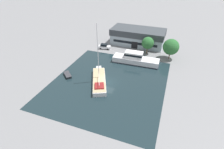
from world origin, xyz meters
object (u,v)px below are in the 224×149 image
warehouse_building (138,36)px  sailboat_moored (99,80)px  quay_tree_near_building (148,43)px  motor_cruiser (135,59)px  parked_car (104,46)px  small_dinghy (68,75)px  quay_tree_by_water (171,47)px

warehouse_building → sailboat_moored: sailboat_moored is taller
quay_tree_near_building → motor_cruiser: 8.65m
sailboat_moored → motor_cruiser: sailboat_moored is taller
quay_tree_near_building → motor_cruiser: size_ratio=0.40×
warehouse_building → parked_car: size_ratio=4.36×
warehouse_building → small_dinghy: bearing=-113.1°
quay_tree_by_water → motor_cruiser: size_ratio=0.46×
parked_car → motor_cruiser: motor_cruiser is taller
warehouse_building → small_dinghy: 31.40m
warehouse_building → parked_car: 13.32m
motor_cruiser → small_dinghy: motor_cruiser is taller
parked_car → motor_cruiser: (12.89, -6.50, 0.43)m
parked_car → small_dinghy: 20.33m
sailboat_moored → motor_cruiser: (6.09, 13.51, 0.61)m
parked_car → sailboat_moored: (6.80, -20.01, -0.18)m
parked_car → motor_cruiser: 14.45m
quay_tree_near_building → parked_car: 15.35m
quay_tree_near_building → quay_tree_by_water: (7.45, -1.45, 0.34)m
quay_tree_near_building → quay_tree_by_water: bearing=-11.1°
parked_car → motor_cruiser: bearing=54.5°
sailboat_moored → motor_cruiser: size_ratio=1.07×
warehouse_building → quay_tree_by_water: size_ratio=2.98×
warehouse_building → sailboat_moored: 28.74m
sailboat_moored → quay_tree_near_building: bearing=44.4°
warehouse_building → small_dinghy: size_ratio=5.50×
parked_car → sailboat_moored: bearing=10.0°
parked_car → motor_cruiser: size_ratio=0.31×
motor_cruiser → sailboat_moored: bearing=153.8°
sailboat_moored → small_dinghy: bearing=156.2°
quay_tree_by_water → sailboat_moored: size_ratio=0.43×
parked_car → small_dinghy: (-2.57, -20.16, -0.52)m
parked_car → small_dinghy: parked_car is taller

